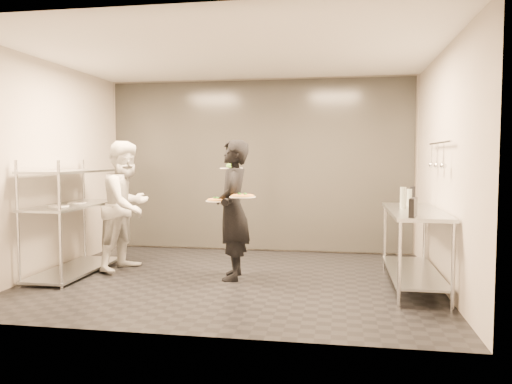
% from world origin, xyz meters
% --- Properties ---
extents(room_shell, '(5.00, 4.00, 2.80)m').
position_xyz_m(room_shell, '(0.00, 1.18, 1.40)').
color(room_shell, black).
rests_on(room_shell, ground).
extents(pass_rack, '(0.60, 1.60, 1.50)m').
position_xyz_m(pass_rack, '(-2.15, -0.00, 0.77)').
color(pass_rack, silver).
rests_on(pass_rack, ground).
extents(prep_counter, '(0.60, 1.80, 0.92)m').
position_xyz_m(prep_counter, '(2.18, 0.00, 0.63)').
color(prep_counter, silver).
rests_on(prep_counter, ground).
extents(utensil_rail, '(0.07, 1.20, 0.31)m').
position_xyz_m(utensil_rail, '(2.43, -0.00, 1.55)').
color(utensil_rail, silver).
rests_on(utensil_rail, room_shell).
extents(waiter, '(0.50, 0.69, 1.75)m').
position_xyz_m(waiter, '(-0.01, 0.05, 0.88)').
color(waiter, black).
rests_on(waiter, ground).
extents(chef, '(0.84, 0.98, 1.75)m').
position_xyz_m(chef, '(-1.55, 0.33, 0.88)').
color(chef, silver).
rests_on(chef, ground).
extents(pizza_plate_near, '(0.31, 0.31, 0.05)m').
position_xyz_m(pizza_plate_near, '(-0.16, -0.11, 1.01)').
color(pizza_plate_near, white).
rests_on(pizza_plate_near, waiter).
extents(pizza_plate_far, '(0.32, 0.32, 0.05)m').
position_xyz_m(pizza_plate_far, '(0.16, -0.21, 1.07)').
color(pizza_plate_far, white).
rests_on(pizza_plate_far, waiter).
extents(salad_plate, '(0.30, 0.30, 0.07)m').
position_xyz_m(salad_plate, '(-0.09, 0.34, 1.41)').
color(salad_plate, white).
rests_on(salad_plate, waiter).
extents(pos_monitor, '(0.12, 0.27, 0.19)m').
position_xyz_m(pos_monitor, '(2.06, -0.72, 1.02)').
color(pos_monitor, black).
rests_on(pos_monitor, prep_counter).
extents(bottle_green, '(0.07, 0.07, 0.26)m').
position_xyz_m(bottle_green, '(2.06, 0.13, 1.05)').
color(bottle_green, gray).
rests_on(bottle_green, prep_counter).
extents(bottle_clear, '(0.06, 0.06, 0.22)m').
position_xyz_m(bottle_clear, '(2.17, 0.44, 1.03)').
color(bottle_clear, gray).
rests_on(bottle_clear, prep_counter).
extents(bottle_dark, '(0.07, 0.07, 0.23)m').
position_xyz_m(bottle_dark, '(2.27, 0.80, 1.03)').
color(bottle_dark, black).
rests_on(bottle_dark, prep_counter).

